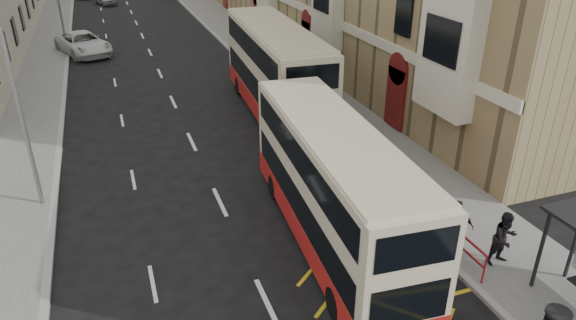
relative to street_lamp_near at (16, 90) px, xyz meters
name	(u,v)px	position (x,y,z in m)	size (l,w,h in m)	color
pavement_right	(263,55)	(14.35, 18.00, -4.56)	(4.00, 120.00, 0.15)	#60605B
pavement_left	(42,75)	(-1.15, 18.00, -4.56)	(3.00, 120.00, 0.15)	#60605B
kerb_right	(238,57)	(12.35, 18.00, -4.56)	(0.25, 120.00, 0.15)	gray
kerb_left	(66,73)	(0.35, 18.00, -4.56)	(0.25, 120.00, 0.15)	gray
road_markings	(137,25)	(6.35, 33.00, -4.63)	(10.00, 110.00, 0.01)	silver
guard_railing	(423,209)	(12.60, -6.25, -3.78)	(0.06, 6.56, 1.01)	#AC1B26
street_lamp_near	(16,90)	(0.00, 0.00, 0.00)	(0.93, 0.18, 8.00)	slate
double_decker_front	(332,187)	(9.29, -5.85, -2.49)	(3.17, 10.73, 4.22)	beige
double_decker_rear	(275,71)	(11.34, 6.02, -2.19)	(3.47, 12.16, 4.79)	beige
pedestrian_mid	(505,238)	(13.80, -8.86, -3.59)	(0.88, 0.68, 1.80)	black
pedestrian_far	(456,227)	(12.70, -7.88, -3.53)	(1.12, 0.46, 1.90)	black
white_van	(83,44)	(1.58, 23.05, -3.80)	(2.78, 6.03, 1.67)	silver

